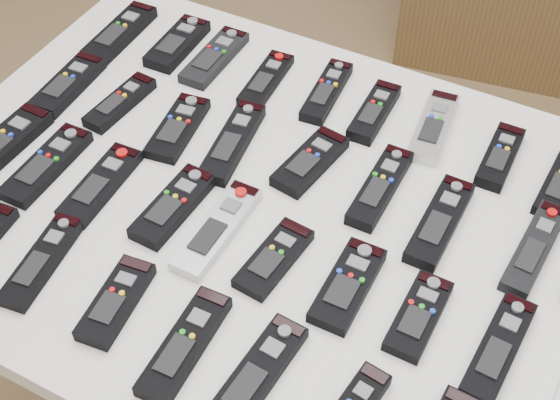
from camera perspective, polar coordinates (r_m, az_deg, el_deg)
The scene contains 30 objects.
table at distance 1.33m, azimuth 0.00°, elevation -2.26°, with size 1.25×0.88×0.78m.
remote_0 at distance 1.66m, azimuth -11.63°, elevation 11.86°, with size 0.06×0.20×0.02m, color black.
remote_1 at distance 1.61m, azimuth -7.51°, elevation 11.28°, with size 0.06×0.16×0.02m, color black.
remote_2 at distance 1.57m, azimuth -4.81°, elevation 10.36°, with size 0.06×0.18×0.02m, color black.
remote_3 at distance 1.51m, azimuth -1.03°, elevation 8.77°, with size 0.05×0.16×0.02m, color black.
remote_4 at distance 1.48m, azimuth 3.43°, elevation 7.93°, with size 0.05×0.17×0.02m, color black.
remote_5 at distance 1.44m, azimuth 6.90°, elevation 6.41°, with size 0.05×0.16×0.02m, color black.
remote_6 at distance 1.43m, azimuth 11.16°, elevation 5.26°, with size 0.05×0.18×0.02m, color #B7B7BC.
remote_7 at distance 1.40m, azimuth 15.79°, elevation 3.06°, with size 0.05×0.15×0.02m, color black.
remote_10 at distance 1.55m, azimuth -15.24°, elevation 8.17°, with size 0.06×0.17×0.02m, color black.
remote_11 at distance 1.49m, azimuth -11.62°, elevation 7.01°, with size 0.05×0.16×0.02m, color black.
remote_12 at distance 1.42m, azimuth -7.47°, elevation 5.26°, with size 0.06×0.16×0.02m, color black.
remote_13 at distance 1.38m, azimuth -3.47°, elevation 4.27°, with size 0.05×0.20×0.02m, color black.
remote_14 at distance 1.34m, azimuth 2.22°, elevation 2.83°, with size 0.06×0.16×0.02m, color black.
remote_15 at distance 1.31m, azimuth 7.33°, elevation 0.93°, with size 0.05×0.19×0.02m, color black.
remote_16 at distance 1.27m, azimuth 11.60°, elevation -1.58°, with size 0.05×0.19×0.02m, color black.
remote_17 at distance 1.28m, azimuth 18.10°, elevation -3.39°, with size 0.05×0.19×0.02m, color black.
remote_19 at distance 1.46m, azimuth -19.45°, elevation 3.99°, with size 0.06×0.18×0.02m, color black.
remote_20 at distance 1.39m, azimuth -16.71°, elevation 2.49°, with size 0.06×0.19×0.02m, color black.
remote_21 at distance 1.34m, azimuth -12.99°, elevation 1.14°, with size 0.06×0.18×0.02m, color black.
remote_22 at distance 1.28m, azimuth -7.82°, elevation -0.43°, with size 0.06×0.17×0.02m, color black.
remote_23 at distance 1.24m, azimuth -4.62°, elevation -2.10°, with size 0.05×0.20×0.02m, color #B7B7BC.
remote_24 at distance 1.20m, azimuth -0.45°, elevation -4.29°, with size 0.06×0.15×0.02m, color black.
remote_25 at distance 1.17m, azimuth 4.98°, elevation -6.23°, with size 0.06×0.16×0.02m, color black.
remote_26 at distance 1.16m, azimuth 10.10°, elevation -8.33°, with size 0.06×0.15×0.02m, color black.
remote_27 at distance 1.15m, azimuth 15.70°, elevation -10.40°, with size 0.05×0.18×0.02m, color black.
remote_31 at distance 1.25m, azimuth -17.01°, elevation -4.26°, with size 0.05×0.18×0.02m, color black.
remote_32 at distance 1.18m, azimuth -11.91°, elevation -7.26°, with size 0.05×0.15×0.02m, color black.
remote_33 at distance 1.12m, azimuth -6.98°, elevation -10.48°, with size 0.05×0.19×0.02m, color black.
remote_34 at distance 1.09m, azimuth -1.75°, elevation -12.69°, with size 0.05×0.19×0.02m, color black.
Camera 1 is at (0.50, -0.71, 1.74)m, focal length 50.00 mm.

